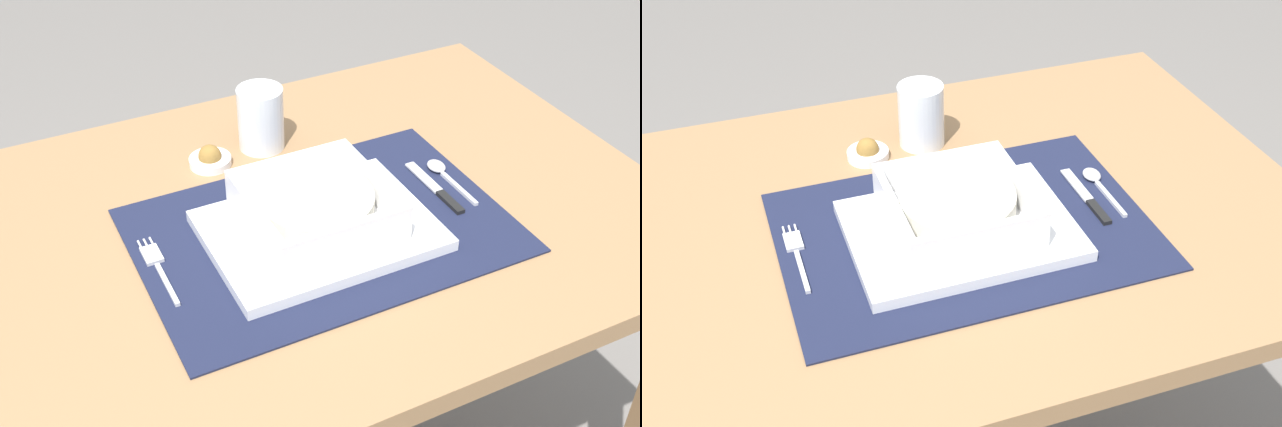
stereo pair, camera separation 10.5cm
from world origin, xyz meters
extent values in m
cube|color=#936D47|center=(0.00, 0.00, 0.71)|extent=(0.97, 0.70, 0.03)
cube|color=brown|center=(-0.44, 0.30, 0.35)|extent=(0.05, 0.05, 0.70)
cube|color=brown|center=(0.44, 0.30, 0.35)|extent=(0.05, 0.05, 0.70)
cube|color=#191E38|center=(0.00, -0.05, 0.73)|extent=(0.48, 0.33, 0.00)
cube|color=white|center=(-0.01, -0.06, 0.74)|extent=(0.29, 0.21, 0.02)
cube|color=white|center=(-0.01, -0.05, 0.75)|extent=(0.18, 0.18, 0.01)
cube|color=white|center=(-0.09, -0.05, 0.78)|extent=(0.01, 0.18, 0.04)
cube|color=white|center=(0.07, -0.05, 0.78)|extent=(0.01, 0.18, 0.04)
cube|color=white|center=(-0.01, -0.13, 0.78)|extent=(0.16, 0.01, 0.04)
cube|color=white|center=(-0.01, 0.04, 0.78)|extent=(0.16, 0.01, 0.04)
cylinder|color=silver|center=(-0.01, -0.05, 0.77)|extent=(0.15, 0.15, 0.03)
cube|color=silver|center=(-0.22, -0.06, 0.73)|extent=(0.01, 0.08, 0.00)
cube|color=silver|center=(-0.22, 0.00, 0.73)|extent=(0.02, 0.04, 0.00)
cylinder|color=silver|center=(-0.22, 0.02, 0.73)|extent=(0.00, 0.02, 0.00)
cylinder|color=silver|center=(-0.22, 0.02, 0.73)|extent=(0.00, 0.02, 0.00)
cylinder|color=silver|center=(-0.21, 0.02, 0.73)|extent=(0.00, 0.02, 0.00)
cube|color=silver|center=(0.21, -0.05, 0.73)|extent=(0.01, 0.08, 0.00)
ellipsoid|color=silver|center=(0.21, 0.01, 0.74)|extent=(0.02, 0.03, 0.01)
cube|color=black|center=(0.18, -0.07, 0.74)|extent=(0.01, 0.05, 0.01)
cube|color=silver|center=(0.18, -0.01, 0.74)|extent=(0.01, 0.08, 0.00)
cylinder|color=white|center=(0.01, 0.18, 0.78)|extent=(0.07, 0.07, 0.10)
cylinder|color=maroon|center=(0.01, 0.18, 0.75)|extent=(0.06, 0.06, 0.05)
cylinder|color=white|center=(-0.08, 0.17, 0.74)|extent=(0.06, 0.06, 0.01)
sphere|color=olive|center=(-0.08, 0.17, 0.74)|extent=(0.03, 0.03, 0.03)
camera|label=1|loc=(-0.38, -0.80, 1.39)|focal=45.89mm
camera|label=2|loc=(-0.28, -0.84, 1.39)|focal=45.89mm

